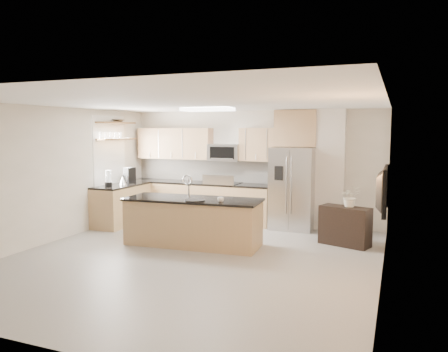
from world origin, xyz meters
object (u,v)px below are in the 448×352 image
at_px(island, 193,221).
at_px(kettle, 123,180).
at_px(platter, 195,200).
at_px(refrigerator, 293,188).
at_px(flower_vase, 350,191).
at_px(cup, 221,200).
at_px(television, 377,189).
at_px(range, 223,202).
at_px(blender, 108,180).
at_px(coffee_maker, 129,175).
at_px(bowl, 118,120).
at_px(credenza, 345,226).
at_px(microwave, 225,153).

bearing_deg(island, kettle, 152.05).
bearing_deg(platter, refrigerator, 60.62).
xyz_separation_m(platter, flower_vase, (2.59, 1.27, 0.13)).
xyz_separation_m(cup, flower_vase, (2.10, 1.23, 0.10)).
bearing_deg(television, refrigerator, 31.04).
height_order(range, blender, blender).
bearing_deg(coffee_maker, refrigerator, 9.86).
bearing_deg(refrigerator, bowl, -168.10).
bearing_deg(bowl, range, 21.14).
height_order(cup, bowl, bowl).
relative_size(bowl, flower_vase, 0.56).
height_order(credenza, flower_vase, flower_vase).
distance_m(coffee_maker, bowl, 1.31).
distance_m(island, platter, 0.53).
distance_m(range, microwave, 1.16).
bearing_deg(cup, island, 162.89).
relative_size(blender, television, 0.34).
xyz_separation_m(refrigerator, flower_vase, (1.31, -1.00, 0.14)).
xyz_separation_m(blender, coffee_maker, (-0.02, 0.83, 0.01)).
distance_m(blender, bowl, 1.47).
bearing_deg(microwave, television, -42.75).
height_order(credenza, cup, cup).
height_order(platter, flower_vase, flower_vase).
bearing_deg(refrigerator, platter, -119.38).
height_order(bowl, flower_vase, bowl).
relative_size(cup, platter, 0.30).
distance_m(platter, bowl, 3.35).
bearing_deg(bowl, blender, -75.15).
height_order(coffee_maker, television, television).
relative_size(range, island, 0.44).
bearing_deg(flower_vase, refrigerator, 142.47).
bearing_deg(refrigerator, credenza, -39.60).
bearing_deg(credenza, television, -54.93).
xyz_separation_m(kettle, television, (5.54, -2.05, 0.33)).
distance_m(platter, television, 3.26).
bearing_deg(kettle, island, -24.14).
xyz_separation_m(cup, kettle, (-2.89, 1.21, 0.09)).
xyz_separation_m(island, television, (3.28, -1.04, 0.91)).
distance_m(bowl, television, 6.27).
distance_m(island, television, 3.56).
bearing_deg(kettle, blender, -96.23).
distance_m(range, kettle, 2.35).
height_order(refrigerator, platter, refrigerator).
distance_m(island, flower_vase, 2.98).
bearing_deg(microwave, cup, -70.10).
xyz_separation_m(microwave, coffee_maker, (-2.09, -0.82, -0.54)).
height_order(refrigerator, television, refrigerator).
xyz_separation_m(cup, coffee_maker, (-2.96, 1.58, 0.16)).
bearing_deg(cup, range, 110.89).
relative_size(flower_vase, television, 0.55).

